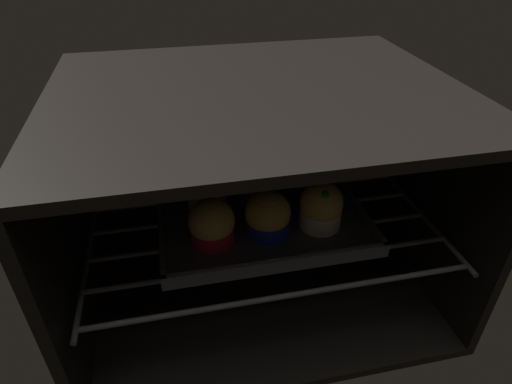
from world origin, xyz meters
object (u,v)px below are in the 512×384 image
Objects in this scene: baking_tray at (256,203)px; muffin_row2_col0 at (201,167)px; muffin_row1_col2 at (302,179)px; muffin_row2_col1 at (247,158)px; muffin_row0_col2 at (321,207)px; muffin_row0_col0 at (211,223)px; muffin_row1_col1 at (258,185)px; muffin_row2_col2 at (292,156)px; muffin_row0_col1 at (268,215)px; muffin_row1_col0 at (206,191)px.

baking_tray is 12.06cm from muffin_row2_col0.
muffin_row1_col2 is 11.24cm from muffin_row2_col1.
muffin_row0_col2 is 1.12× the size of muffin_row2_col0.
muffin_row0_col0 reaches higher than muffin_row2_col0.
muffin_row2_col2 is at bearing 45.37° from muffin_row1_col1.
muffin_row0_col1 is 1.02× the size of muffin_row1_col0.
muffin_row1_col2 is at bearing -25.46° from muffin_row2_col0.
muffin_row2_col1 is (-8.18, 16.79, 0.18)cm from muffin_row0_col2.
muffin_row1_col1 is 0.92× the size of muffin_row2_col1.
muffin_row0_col0 is at bearing -91.66° from muffin_row1_col0.
muffin_row2_col1 is (0.17, 8.32, 4.20)cm from baking_tray.
muffin_row2_col0 is (0.05, 7.95, -0.09)cm from muffin_row1_col0.
muffin_row0_col0 is 0.89× the size of muffin_row2_col1.
muffin_row0_col1 is 11.98cm from muffin_row1_col2.
muffin_row2_col2 is (0.16, 16.70, -0.24)cm from muffin_row0_col2.
baking_tray is at bearing -44.81° from muffin_row2_col0.
muffin_row0_col1 is 8.38cm from muffin_row0_col2.
muffin_row0_col2 reaches higher than muffin_row2_col0.
muffin_row0_col0 is 18.88cm from muffin_row1_col2.
muffin_row0_col1 reaches higher than muffin_row1_col2.
muffin_row1_col1 reaches higher than muffin_row1_col0.
muffin_row2_col2 is (8.34, -0.09, -0.42)cm from muffin_row2_col1.
muffin_row1_col1 is 11.83cm from muffin_row2_col0.
muffin_row1_col2 is at bearing 47.38° from muffin_row0_col1.
muffin_row1_col0 is at bearing 133.64° from muffin_row0_col1.
muffin_row0_col2 is 1.11× the size of muffin_row1_col2.
muffin_row2_col2 is (16.71, 0.09, 0.29)cm from muffin_row2_col0.
muffin_row2_col1 is at bearing 179.40° from muffin_row2_col2.
muffin_row1_col1 is at bearing -1.45° from muffin_row1_col0.
muffin_row0_col0 is at bearing -117.11° from muffin_row2_col1.
muffin_row0_col2 is at bearing -46.57° from muffin_row1_col1.
muffin_row0_col0 is at bearing -151.55° from muffin_row1_col2.
muffin_row2_col1 is 8.36cm from muffin_row2_col2.
muffin_row2_col1 is (-7.93, 7.94, 0.64)cm from muffin_row1_col2.
muffin_row2_col0 is at bearing 88.95° from muffin_row0_col0.
muffin_row0_col0 is at bearing -135.90° from muffin_row1_col1.
muffin_row2_col0 is at bearing 136.34° from muffin_row1_col1.
muffin_row1_col2 is (7.73, 0.41, -0.10)cm from muffin_row1_col1.
muffin_row0_col2 is (8.35, -8.47, 4.02)cm from baking_tray.
muffin_row1_col1 is at bearing -43.66° from muffin_row2_col0.
baking_tray is 12.43cm from muffin_row2_col2.
muffin_row0_col2 is at bearing -0.21° from muffin_row0_col1.
muffin_row1_col2 is (-0.26, 8.85, -0.46)cm from muffin_row0_col2.
muffin_row1_col1 is 1.07× the size of muffin_row1_col2.
muffin_row0_col0 is 16.76cm from muffin_row2_col0.
muffin_row1_col1 is (0.36, -0.03, 3.66)cm from baking_tray.
muffin_row2_col2 is at bearing 0.32° from muffin_row2_col0.
muffin_row0_col2 is 1.08× the size of muffin_row1_col0.
muffin_row1_col2 is (16.60, 8.99, -0.08)cm from muffin_row0_col0.
muffin_row0_col0 is 0.99× the size of muffin_row0_col1.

